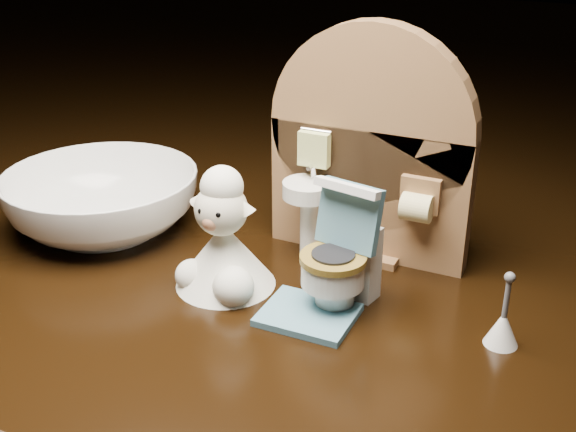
# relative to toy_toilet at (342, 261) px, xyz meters

# --- Properties ---
(backdrop_panel) EXTENTS (0.13, 0.05, 0.15)m
(backdrop_panel) POSITION_rel_toy_toilet_xyz_m (-0.01, 0.06, 0.04)
(backdrop_panel) COLOR brown
(backdrop_panel) RESTS_ON ground
(toy_toilet) EXTENTS (0.04, 0.05, 0.07)m
(toy_toilet) POSITION_rel_toy_toilet_xyz_m (0.00, 0.00, 0.00)
(toy_toilet) COLOR white
(toy_toilet) RESTS_ON ground
(bath_mat) EXTENTS (0.05, 0.04, 0.00)m
(bath_mat) POSITION_rel_toy_toilet_xyz_m (-0.01, -0.02, -0.03)
(bath_mat) COLOR teal
(bath_mat) RESTS_ON ground
(toilet_brush) EXTENTS (0.02, 0.02, 0.04)m
(toilet_brush) POSITION_rel_toy_toilet_xyz_m (0.09, -0.00, -0.02)
(toilet_brush) COLOR white
(toilet_brush) RESTS_ON ground
(plush_lamb) EXTENTS (0.06, 0.06, 0.08)m
(plush_lamb) POSITION_rel_toy_toilet_xyz_m (-0.07, -0.01, -0.00)
(plush_lamb) COLOR white
(plush_lamb) RESTS_ON ground
(ceramic_bowl) EXTENTS (0.16, 0.16, 0.04)m
(ceramic_bowl) POSITION_rel_toy_toilet_xyz_m (-0.19, 0.02, -0.01)
(ceramic_bowl) COLOR white
(ceramic_bowl) RESTS_ON ground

